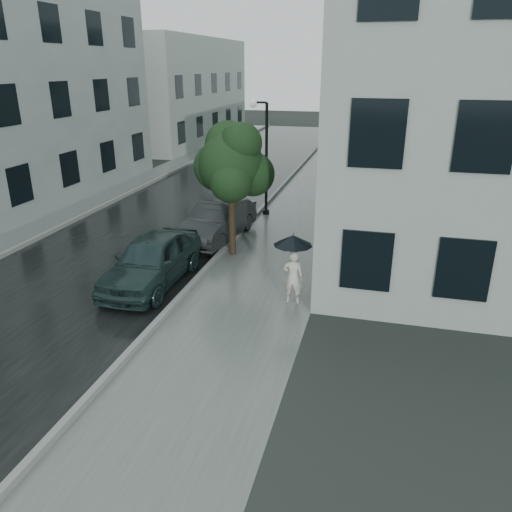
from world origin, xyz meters
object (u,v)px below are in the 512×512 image
(pedestrian, at_px, (293,277))
(street_tree, at_px, (232,163))
(car_near, at_px, (152,260))
(lamp_post, at_px, (263,150))
(car_far, at_px, (218,221))

(pedestrian, height_order, street_tree, street_tree)
(street_tree, bearing_deg, car_near, -117.29)
(lamp_post, xyz_separation_m, car_near, (-1.36, -7.86, -1.97))
(car_near, bearing_deg, pedestrian, -2.46)
(pedestrian, relative_size, street_tree, 0.34)
(pedestrian, xyz_separation_m, lamp_post, (-2.82, 8.07, 1.97))
(lamp_post, xyz_separation_m, car_far, (-0.80, -3.57, -2.02))
(car_near, height_order, car_far, car_near)
(lamp_post, bearing_deg, street_tree, -91.77)
(lamp_post, relative_size, car_far, 1.12)
(street_tree, distance_m, car_far, 2.88)
(car_near, bearing_deg, car_far, 83.16)
(pedestrian, distance_m, lamp_post, 8.78)
(car_far, bearing_deg, pedestrian, -44.82)
(pedestrian, bearing_deg, lamp_post, -73.09)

